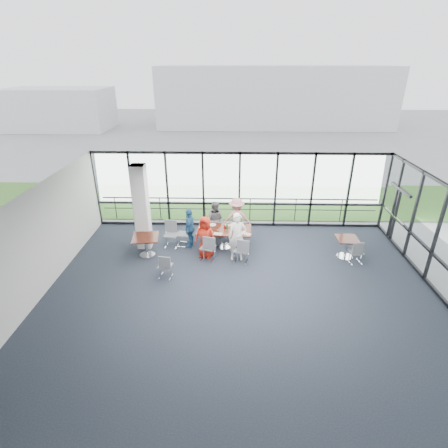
{
  "coord_description": "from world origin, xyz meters",
  "views": [
    {
      "loc": [
        -0.29,
        -8.71,
        6.47
      ],
      "look_at": [
        -0.58,
        2.73,
        1.1
      ],
      "focal_mm": 28.0,
      "sensor_mm": 36.0,
      "label": 1
    }
  ],
  "objects_px": {
    "side_table_left": "(146,240)",
    "chair_spare_la": "(165,266)",
    "side_table_right": "(347,242)",
    "chair_spare_r": "(356,252)",
    "diner_end": "(190,228)",
    "structural_column": "(142,208)",
    "diner_far_left": "(215,219)",
    "chair_main_nr": "(241,250)",
    "chair_spare_lb": "(171,235)",
    "chair_main_fl": "(216,223)",
    "diner_near_left": "(205,237)",
    "diner_far_right": "(237,218)",
    "diner_near_right": "(237,237)",
    "main_table": "(224,232)",
    "chair_main_end": "(184,234)",
    "chair_main_nl": "(208,247)",
    "chair_main_fr": "(238,227)"
  },
  "relations": [
    {
      "from": "side_table_right",
      "to": "chair_spare_r",
      "type": "xyz_separation_m",
      "value": [
        0.24,
        -0.38,
        -0.19
      ]
    },
    {
      "from": "diner_far_left",
      "to": "diner_end",
      "type": "xyz_separation_m",
      "value": [
        -0.9,
        -0.84,
        0.02
      ]
    },
    {
      "from": "chair_main_nl",
      "to": "chair_main_nr",
      "type": "xyz_separation_m",
      "value": [
        1.18,
        -0.14,
        -0.02
      ]
    },
    {
      "from": "side_table_left",
      "to": "chair_spare_la",
      "type": "relative_size",
      "value": 1.2
    },
    {
      "from": "diner_end",
      "to": "chair_main_nr",
      "type": "xyz_separation_m",
      "value": [
        1.92,
        -1.13,
        -0.3
      ]
    },
    {
      "from": "side_table_right",
      "to": "diner_near_left",
      "type": "bearing_deg",
      "value": -179.02
    },
    {
      "from": "diner_far_right",
      "to": "diner_end",
      "type": "xyz_separation_m",
      "value": [
        -1.77,
        -0.77,
        -0.07
      ]
    },
    {
      "from": "chair_main_fl",
      "to": "chair_spare_la",
      "type": "distance_m",
      "value": 3.54
    },
    {
      "from": "diner_end",
      "to": "chair_spare_r",
      "type": "xyz_separation_m",
      "value": [
        5.93,
        -1.09,
        -0.34
      ]
    },
    {
      "from": "chair_main_fr",
      "to": "chair_spare_r",
      "type": "xyz_separation_m",
      "value": [
        4.09,
        -1.93,
        0.02
      ]
    },
    {
      "from": "side_table_left",
      "to": "chair_main_nl",
      "type": "distance_m",
      "value": 2.27
    },
    {
      "from": "diner_near_left",
      "to": "chair_spare_la",
      "type": "height_order",
      "value": "diner_near_left"
    },
    {
      "from": "chair_spare_la",
      "to": "side_table_right",
      "type": "bearing_deg",
      "value": 23.13
    },
    {
      "from": "diner_near_left",
      "to": "chair_main_fl",
      "type": "xyz_separation_m",
      "value": [
        0.29,
        1.83,
        -0.31
      ]
    },
    {
      "from": "diner_far_left",
      "to": "diner_end",
      "type": "distance_m",
      "value": 1.23
    },
    {
      "from": "chair_main_nr",
      "to": "chair_spare_lb",
      "type": "bearing_deg",
      "value": 172.74
    },
    {
      "from": "structural_column",
      "to": "diner_near_left",
      "type": "distance_m",
      "value": 2.6
    },
    {
      "from": "diner_far_right",
      "to": "diner_end",
      "type": "bearing_deg",
      "value": 18.11
    },
    {
      "from": "chair_main_nr",
      "to": "chair_main_fl",
      "type": "xyz_separation_m",
      "value": [
        -0.98,
        2.16,
        0.01
      ]
    },
    {
      "from": "diner_end",
      "to": "diner_near_right",
      "type": "bearing_deg",
      "value": 69.95
    },
    {
      "from": "diner_end",
      "to": "chair_main_end",
      "type": "bearing_deg",
      "value": -91.09
    },
    {
      "from": "main_table",
      "to": "chair_main_fl",
      "type": "height_order",
      "value": "chair_main_fl"
    },
    {
      "from": "diner_near_left",
      "to": "diner_end",
      "type": "bearing_deg",
      "value": 145.76
    },
    {
      "from": "side_table_left",
      "to": "chair_main_fl",
      "type": "relative_size",
      "value": 1.08
    },
    {
      "from": "side_table_left",
      "to": "chair_spare_r",
      "type": "bearing_deg",
      "value": -2.46
    },
    {
      "from": "chair_main_nl",
      "to": "structural_column",
      "type": "bearing_deg",
      "value": 175.98
    },
    {
      "from": "chair_spare_r",
      "to": "chair_main_end",
      "type": "bearing_deg",
      "value": 160.84
    },
    {
      "from": "side_table_right",
      "to": "chair_spare_la",
      "type": "bearing_deg",
      "value": -166.86
    },
    {
      "from": "chair_spare_r",
      "to": "side_table_left",
      "type": "bearing_deg",
      "value": 168.77
    },
    {
      "from": "side_table_right",
      "to": "chair_spare_r",
      "type": "relative_size",
      "value": 0.89
    },
    {
      "from": "chair_spare_la",
      "to": "diner_far_left",
      "type": "bearing_deg",
      "value": 74.03
    },
    {
      "from": "side_table_left",
      "to": "chair_spare_lb",
      "type": "xyz_separation_m",
      "value": [
        0.8,
        0.7,
        -0.15
      ]
    },
    {
      "from": "side_table_left",
      "to": "chair_main_end",
      "type": "relative_size",
      "value": 1.09
    },
    {
      "from": "diner_near_left",
      "to": "chair_main_nr",
      "type": "relative_size",
      "value": 1.67
    },
    {
      "from": "chair_main_fl",
      "to": "chair_spare_lb",
      "type": "bearing_deg",
      "value": 42.31
    },
    {
      "from": "structural_column",
      "to": "diner_far_right",
      "type": "xyz_separation_m",
      "value": [
        3.49,
        0.85,
        -0.77
      ]
    },
    {
      "from": "main_table",
      "to": "chair_spare_la",
      "type": "relative_size",
      "value": 2.44
    },
    {
      "from": "chair_main_nl",
      "to": "chair_main_nr",
      "type": "bearing_deg",
      "value": 9.55
    },
    {
      "from": "diner_near_left",
      "to": "side_table_right",
      "type": "bearing_deg",
      "value": 17.72
    },
    {
      "from": "chair_main_fr",
      "to": "diner_near_right",
      "type": "bearing_deg",
      "value": 102.98
    },
    {
      "from": "main_table",
      "to": "diner_far_right",
      "type": "distance_m",
      "value": 0.97
    },
    {
      "from": "diner_near_right",
      "to": "chair_main_fl",
      "type": "height_order",
      "value": "diner_near_right"
    },
    {
      "from": "chair_spare_r",
      "to": "diner_far_left",
      "type": "bearing_deg",
      "value": 150.2
    },
    {
      "from": "main_table",
      "to": "chair_main_fr",
      "type": "distance_m",
      "value": 1.06
    },
    {
      "from": "side_table_left",
      "to": "side_table_right",
      "type": "bearing_deg",
      "value": 0.52
    },
    {
      "from": "diner_near_left",
      "to": "chair_main_fl",
      "type": "bearing_deg",
      "value": 97.63
    },
    {
      "from": "main_table",
      "to": "chair_main_fl",
      "type": "bearing_deg",
      "value": 112.31
    },
    {
      "from": "chair_spare_la",
      "to": "diner_far_right",
      "type": "bearing_deg",
      "value": 61.48
    },
    {
      "from": "diner_end",
      "to": "structural_column",
      "type": "bearing_deg",
      "value": -79.12
    },
    {
      "from": "side_table_left",
      "to": "chair_main_nr",
      "type": "bearing_deg",
      "value": -5.98
    }
  ]
}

